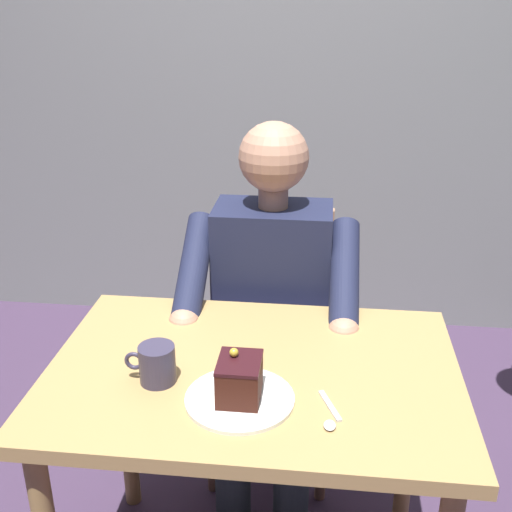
{
  "coord_description": "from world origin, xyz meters",
  "views": [
    {
      "loc": [
        -0.15,
        1.29,
        1.57
      ],
      "look_at": [
        0.0,
        -0.1,
        0.98
      ],
      "focal_mm": 44.36,
      "sensor_mm": 36.0,
      "label": 1
    }
  ],
  "objects_px": {
    "seated_person": "(270,315)",
    "coffee_cup": "(157,363)",
    "dessert_spoon": "(330,416)",
    "dining_table": "(253,402)",
    "chair": "(274,329)",
    "cake_slice": "(239,379)"
  },
  "relations": [
    {
      "from": "cake_slice",
      "to": "coffee_cup",
      "type": "xyz_separation_m",
      "value": [
        0.2,
        -0.05,
        -0.01
      ]
    },
    {
      "from": "dining_table",
      "to": "chair",
      "type": "bearing_deg",
      "value": -90.0
    },
    {
      "from": "coffee_cup",
      "to": "dessert_spoon",
      "type": "xyz_separation_m",
      "value": [
        -0.4,
        0.09,
        -0.04
      ]
    },
    {
      "from": "dining_table",
      "to": "dessert_spoon",
      "type": "height_order",
      "value": "dessert_spoon"
    },
    {
      "from": "chair",
      "to": "coffee_cup",
      "type": "relative_size",
      "value": 7.45
    },
    {
      "from": "seated_person",
      "to": "cake_slice",
      "type": "relative_size",
      "value": 10.77
    },
    {
      "from": "chair",
      "to": "cake_slice",
      "type": "height_order",
      "value": "chair"
    },
    {
      "from": "chair",
      "to": "cake_slice",
      "type": "xyz_separation_m",
      "value": [
        0.01,
        0.75,
        0.3
      ]
    },
    {
      "from": "chair",
      "to": "seated_person",
      "type": "relative_size",
      "value": 0.73
    },
    {
      "from": "coffee_cup",
      "to": "dessert_spoon",
      "type": "distance_m",
      "value": 0.41
    },
    {
      "from": "dining_table",
      "to": "chair",
      "type": "relative_size",
      "value": 1.11
    },
    {
      "from": "dining_table",
      "to": "chair",
      "type": "distance_m",
      "value": 0.64
    },
    {
      "from": "coffee_cup",
      "to": "dining_table",
      "type": "bearing_deg",
      "value": -159.59
    },
    {
      "from": "dining_table",
      "to": "chair",
      "type": "xyz_separation_m",
      "value": [
        0.0,
        -0.62,
        -0.14
      ]
    },
    {
      "from": "seated_person",
      "to": "coffee_cup",
      "type": "distance_m",
      "value": 0.59
    },
    {
      "from": "chair",
      "to": "coffee_cup",
      "type": "height_order",
      "value": "chair"
    },
    {
      "from": "dining_table",
      "to": "coffee_cup",
      "type": "bearing_deg",
      "value": 20.41
    },
    {
      "from": "cake_slice",
      "to": "seated_person",
      "type": "bearing_deg",
      "value": -91.37
    },
    {
      "from": "chair",
      "to": "seated_person",
      "type": "height_order",
      "value": "seated_person"
    },
    {
      "from": "dining_table",
      "to": "coffee_cup",
      "type": "height_order",
      "value": "coffee_cup"
    },
    {
      "from": "seated_person",
      "to": "coffee_cup",
      "type": "xyz_separation_m",
      "value": [
        0.21,
        0.53,
        0.14
      ]
    },
    {
      "from": "dining_table",
      "to": "seated_person",
      "type": "bearing_deg",
      "value": -90.0
    }
  ]
}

